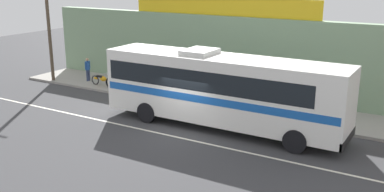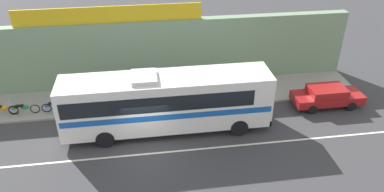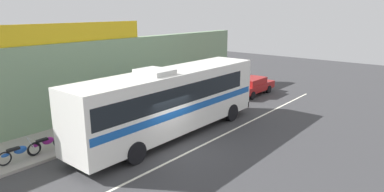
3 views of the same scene
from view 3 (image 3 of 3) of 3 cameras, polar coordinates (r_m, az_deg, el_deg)
name	(u,v)px [view 3 (image 3 of 3)]	position (r m, az deg, el deg)	size (l,w,h in m)	color
ground_plane	(174,149)	(16.58, -3.03, -8.99)	(70.00, 70.00, 0.00)	#3A3A3D
sidewalk_slab	(109,125)	(20.22, -14.00, -4.81)	(30.00, 3.60, 0.14)	gray
storefront_facade	(85,81)	(21.33, -17.84, 2.43)	(30.00, 0.70, 4.80)	gray
storefront_billboard	(51,34)	(20.02, -23.03, 9.78)	(12.34, 0.12, 1.10)	gold
road_center_stripe	(187,153)	(16.10, -0.90, -9.72)	(30.00, 0.14, 0.01)	silver
intercity_bus	(171,99)	(17.64, -3.67, -0.44)	(12.07, 2.61, 3.78)	white
parked_car	(252,85)	(27.12, 10.19, 1.78)	(4.58, 1.83, 1.37)	maroon
motorcycle_blue	(18,152)	(16.68, -27.56, -8.47)	(1.89, 0.56, 0.94)	black
motorcycle_red	(46,143)	(17.23, -23.64, -7.31)	(1.83, 0.56, 0.94)	black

